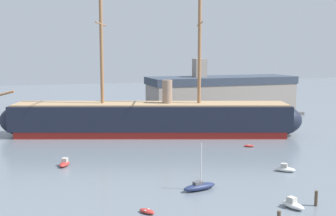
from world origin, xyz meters
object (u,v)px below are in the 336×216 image
tall_ship (151,119)px  sailboat_near_centre (199,186)px  motorboat_foreground_right (293,204)px  dinghy_alongside_stern (249,146)px  mooring_piling_nearest (316,198)px  sailboat_far_right (257,127)px  motorboat_alongside_bow (65,163)px  motorboat_mid_right (285,169)px  dinghy_distant_centre (123,127)px  dinghy_foreground_left (147,211)px  dockside_warehouse_right (221,96)px

tall_ship → sailboat_near_centre: 37.92m
motorboat_foreground_right → dinghy_alongside_stern: bearing=70.1°
tall_ship → mooring_piling_nearest: 47.84m
motorboat_foreground_right → sailboat_far_right: 50.69m
tall_ship → motorboat_alongside_bow: bearing=-135.6°
motorboat_mid_right → dinghy_alongside_stern: 16.99m
dinghy_alongside_stern → dinghy_distant_centre: dinghy_distant_centre is taller
tall_ship → dinghy_distant_centre: (-3.74, 10.01, -3.29)m
motorboat_mid_right → mooring_piling_nearest: size_ratio=1.65×
motorboat_foreground_right → dinghy_distant_centre: motorboat_foreground_right is taller
dinghy_foreground_left → dinghy_alongside_stern: (27.64, 26.56, -0.02)m
dinghy_foreground_left → dockside_warehouse_right: bearing=58.5°
dinghy_distant_centre → mooring_piling_nearest: (10.23, -57.33, 0.58)m
motorboat_foreground_right → sailboat_far_right: sailboat_far_right is taller
motorboat_alongside_bow → sailboat_near_centre: bearing=-48.9°
sailboat_near_centre → motorboat_mid_right: bearing=14.7°
tall_ship → motorboat_mid_right: size_ratio=22.26×
motorboat_foreground_right → dockside_warehouse_right: (23.52, 69.25, 4.93)m
motorboat_foreground_right → sailboat_near_centre: size_ratio=0.52×
tall_ship → dinghy_foreground_left: 45.35m
mooring_piling_nearest → dockside_warehouse_right: (20.49, 69.48, 4.46)m
sailboat_near_centre → motorboat_alongside_bow: bearing=131.1°
motorboat_alongside_bow → dinghy_distant_centre: size_ratio=1.06×
mooring_piling_nearest → dinghy_alongside_stern: bearing=75.4°
dockside_warehouse_right → dinghy_alongside_stern: bearing=-107.8°
sailboat_far_right → dinghy_distant_centre: bearing=158.7°
sailboat_far_right → dockside_warehouse_right: (2.01, 23.35, 4.80)m
dinghy_distant_centre → sailboat_far_right: bearing=-21.3°
tall_ship → motorboat_alongside_bow: size_ratio=20.53×
motorboat_foreground_right → dockside_warehouse_right: dockside_warehouse_right is taller
tall_ship → dockside_warehouse_right: 34.96m
dinghy_foreground_left → dinghy_alongside_stern: size_ratio=1.09×
sailboat_far_right → dinghy_distant_centre: (-28.71, 11.20, -0.24)m
mooring_piling_nearest → motorboat_mid_right: bearing=70.6°
dinghy_distant_centre → mooring_piling_nearest: 58.24m
motorboat_mid_right → dinghy_alongside_stern: size_ratio=1.49×
motorboat_alongside_bow → motorboat_foreground_right: bearing=-49.5°
motorboat_alongside_bow → sailboat_far_right: size_ratio=0.48×
sailboat_near_centre → motorboat_mid_right: 16.30m
motorboat_mid_right → motorboat_alongside_bow: size_ratio=0.92×
sailboat_near_centre → dinghy_alongside_stern: 28.10m
tall_ship → motorboat_alongside_bow: (-20.03, -19.61, -3.19)m
dinghy_foreground_left → tall_ship: bearing=73.1°
motorboat_foreground_right → motorboat_mid_right: (7.93, 13.68, -0.01)m
motorboat_mid_right → dinghy_alongside_stern: (3.09, 16.70, -0.21)m
tall_ship → motorboat_alongside_bow: tall_ship is taller
motorboat_alongside_bow → dinghy_alongside_stern: size_ratio=1.61×
tall_ship → dockside_warehouse_right: (26.98, 22.16, 1.75)m
dinghy_foreground_left → motorboat_alongside_bow: bearing=106.2°
dinghy_foreground_left → motorboat_foreground_right: 17.06m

